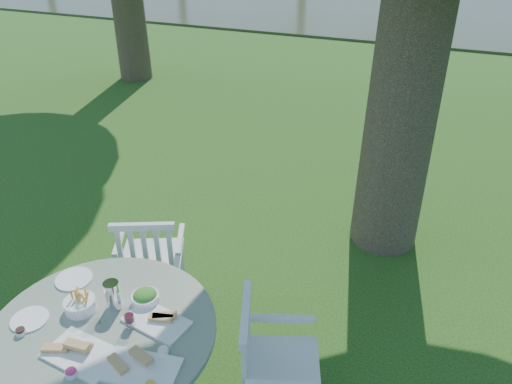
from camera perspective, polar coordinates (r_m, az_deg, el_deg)
ground at (r=4.68m, az=-0.87°, el=-10.16°), size 140.00×140.00×0.00m
table at (r=3.38m, az=-16.84°, el=-16.61°), size 1.39×1.39×0.81m
chair_ne at (r=3.25m, az=1.13°, el=-18.73°), size 0.62×0.64×1.01m
chair_nw at (r=4.13m, az=-12.07°, el=-7.28°), size 0.63×0.61×0.97m
tableware at (r=3.28m, az=-16.57°, el=-13.61°), size 1.19×0.81×0.20m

